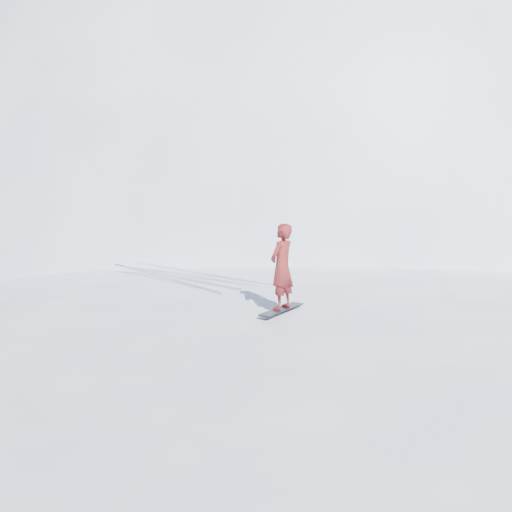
{
  "coord_description": "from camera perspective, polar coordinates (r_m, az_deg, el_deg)",
  "views": [
    {
      "loc": [
        -9.07,
        -9.56,
        5.42
      ],
      "look_at": [
        -1.45,
        1.32,
        3.5
      ],
      "focal_mm": 40.0,
      "sensor_mm": 36.0,
      "label": 1
    }
  ],
  "objects": [
    {
      "name": "near_ridge",
      "position": [
        16.99,
        3.6,
        -10.4
      ],
      "size": [
        36.0,
        28.0,
        4.8
      ],
      "primitive_type": "ellipsoid",
      "color": "white",
      "rests_on": "ground"
    },
    {
      "name": "snowboard",
      "position": [
        12.83,
        2.57,
        -5.33
      ],
      "size": [
        1.51,
        0.8,
        0.03
      ],
      "primitive_type": "cube",
      "rotation": [
        0.0,
        0.0,
        0.36
      ],
      "color": "black",
      "rests_on": "near_ridge"
    },
    {
      "name": "peak_shoulder",
      "position": [
        35.59,
        -2.14,
        -0.55
      ],
      "size": [
        28.0,
        24.0,
        18.0
      ],
      "primitive_type": "ellipsoid",
      "color": "white",
      "rests_on": "ground"
    },
    {
      "name": "ground",
      "position": [
        14.25,
        8.12,
        -14.22
      ],
      "size": [
        400.0,
        400.0,
        0.0
      ],
      "primitive_type": "plane",
      "color": "white",
      "rests_on": "ground"
    },
    {
      "name": "summit_peak",
      "position": [
        47.53,
        6.11,
        1.62
      ],
      "size": [
        60.0,
        56.0,
        56.0
      ],
      "primitive_type": "ellipsoid",
      "color": "white",
      "rests_on": "ground"
    },
    {
      "name": "snowboarder",
      "position": [
        12.64,
        2.6,
        -1.06
      ],
      "size": [
        0.81,
        0.68,
        1.91
      ],
      "primitive_type": "imported",
      "rotation": [
        0.0,
        0.0,
        3.5
      ],
      "color": "maroon",
      "rests_on": "snowboard"
    },
    {
      "name": "board_tracks",
      "position": [
        17.33,
        -7.81,
        -1.82
      ],
      "size": [
        2.28,
        5.98,
        0.04
      ],
      "color": "silver",
      "rests_on": "ground"
    },
    {
      "name": "wind_bumps",
      "position": [
        15.44,
        1.06,
        -12.34
      ],
      "size": [
        16.0,
        14.4,
        1.0
      ],
      "color": "white",
      "rests_on": "ground"
    }
  ]
}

